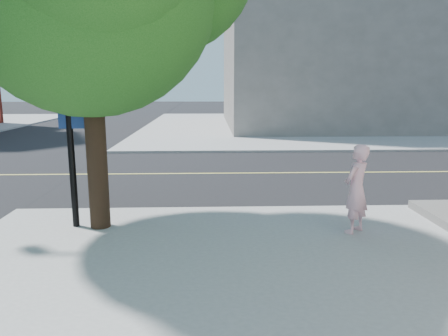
{
  "coord_description": "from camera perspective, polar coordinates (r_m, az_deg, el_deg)",
  "views": [
    {
      "loc": [
        3.61,
        -9.9,
        3.02
      ],
      "look_at": [
        3.92,
        -1.12,
        1.3
      ],
      "focal_mm": 34.02,
      "sensor_mm": 36.0,
      "label": 1
    }
  ],
  "objects": [
    {
      "name": "road_ew",
      "position": [
        15.15,
        -15.76,
        -0.81
      ],
      "size": [
        140.0,
        9.0,
        0.01
      ],
      "primitive_type": "cube",
      "color": "black",
      "rests_on": "ground"
    },
    {
      "name": "man_on_phone",
      "position": [
        8.77,
        17.34,
        -2.71
      ],
      "size": [
        0.76,
        0.75,
        1.78
      ],
      "primitive_type": "imported",
      "rotation": [
        0.0,
        0.0,
        3.89
      ],
      "color": "#FCB7C5",
      "rests_on": "sidewalk_se"
    },
    {
      "name": "ground",
      "position": [
        10.96,
        -21.26,
        -5.69
      ],
      "size": [
        140.0,
        140.0,
        0.0
      ],
      "primitive_type": "plane",
      "color": "black",
      "rests_on": "ground"
    },
    {
      "name": "filler_ne",
      "position": [
        33.8,
        16.71,
        17.61
      ],
      "size": [
        18.0,
        16.0,
        14.0
      ],
      "primitive_type": "cube",
      "color": "slate",
      "rests_on": "sidewalk_ne"
    },
    {
      "name": "sidewalk_ne",
      "position": [
        33.06,
        15.48,
        5.55
      ],
      "size": [
        29.0,
        25.0,
        0.12
      ],
      "primitive_type": "cube",
      "color": "#979797",
      "rests_on": "ground"
    }
  ]
}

